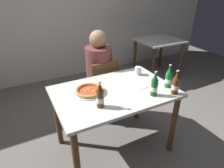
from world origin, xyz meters
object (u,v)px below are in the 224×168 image
at_px(dining_table_main, 114,100).
at_px(beer_bottle_right, 100,96).
at_px(dining_table_background, 158,48).
at_px(pizza_margherita_near, 90,91).
at_px(napkin_with_cutlery, 138,85).
at_px(paper_cup, 138,71).
at_px(beer_bottle_left, 176,84).
at_px(beer_bottle_center, 169,78).
at_px(chair_behind_table, 102,86).
at_px(beer_bottle_extra, 154,86).
at_px(diner_seated, 99,77).

relative_size(dining_table_main, beer_bottle_right, 4.86).
relative_size(dining_table_background, pizza_margherita_near, 2.60).
height_order(napkin_with_cutlery, paper_cup, paper_cup).
xyz_separation_m(beer_bottle_left, beer_bottle_center, (0.04, 0.14, 0.00)).
bearing_deg(chair_behind_table, beer_bottle_extra, 96.31).
xyz_separation_m(beer_bottle_left, napkin_with_cutlery, (-0.22, 0.30, -0.10)).
relative_size(beer_bottle_right, beer_bottle_extra, 1.00).
bearing_deg(beer_bottle_center, beer_bottle_right, -179.41).
relative_size(chair_behind_table, beer_bottle_extra, 3.44).
bearing_deg(dining_table_main, beer_bottle_left, -33.53).
bearing_deg(dining_table_background, beer_bottle_left, -125.82).
distance_m(chair_behind_table, dining_table_background, 1.71).
height_order(diner_seated, paper_cup, diner_seated).
distance_m(dining_table_background, beer_bottle_extra, 2.12).
relative_size(chair_behind_table, napkin_with_cutlery, 3.99).
relative_size(chair_behind_table, diner_seated, 0.70).
bearing_deg(chair_behind_table, beer_bottle_left, 106.74).
bearing_deg(beer_bottle_extra, dining_table_background, 48.66).
bearing_deg(dining_table_background, paper_cup, -138.33).
distance_m(dining_table_main, dining_table_background, 2.14).
xyz_separation_m(dining_table_main, beer_bottle_left, (0.49, -0.32, 0.22)).
relative_size(dining_table_main, paper_cup, 12.63).
relative_size(dining_table_background, beer_bottle_right, 3.24).
relative_size(pizza_margherita_near, beer_bottle_center, 1.24).
height_order(dining_table_main, chair_behind_table, chair_behind_table).
bearing_deg(paper_cup, beer_bottle_right, -148.80).
bearing_deg(beer_bottle_center, diner_seated, 115.00).
bearing_deg(beer_bottle_right, napkin_with_cutlery, 18.98).
xyz_separation_m(beer_bottle_left, beer_bottle_right, (-0.73, 0.13, 0.00)).
xyz_separation_m(diner_seated, dining_table_background, (1.55, 0.66, 0.01)).
bearing_deg(dining_table_main, pizza_margherita_near, 162.76).
relative_size(dining_table_main, dining_table_background, 1.50).
height_order(beer_bottle_center, beer_bottle_extra, same).
xyz_separation_m(dining_table_main, diner_seated, (0.13, 0.66, -0.05)).
relative_size(dining_table_main, beer_bottle_center, 4.86).
xyz_separation_m(chair_behind_table, dining_table_background, (1.54, 0.71, 0.11)).
height_order(beer_bottle_left, napkin_with_cutlery, beer_bottle_left).
relative_size(pizza_margherita_near, napkin_with_cutlery, 1.44).
height_order(pizza_margherita_near, beer_bottle_right, beer_bottle_right).
height_order(chair_behind_table, diner_seated, diner_seated).
xyz_separation_m(beer_bottle_right, beer_bottle_extra, (0.53, -0.06, 0.00)).
distance_m(diner_seated, beer_bottle_left, 1.08).
height_order(dining_table_main, napkin_with_cutlery, napkin_with_cutlery).
xyz_separation_m(dining_table_background, beer_bottle_left, (-1.19, -1.65, 0.26)).
bearing_deg(beer_bottle_extra, chair_behind_table, 100.38).
bearing_deg(chair_behind_table, diner_seated, -88.39).
bearing_deg(beer_bottle_left, chair_behind_table, 110.81).
distance_m(dining_table_background, paper_cup, 1.69).
height_order(diner_seated, beer_bottle_extra, diner_seated).
height_order(chair_behind_table, beer_bottle_right, beer_bottle_right).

